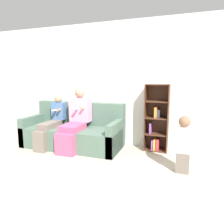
{
  "coord_description": "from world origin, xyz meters",
  "views": [
    {
      "loc": [
        1.67,
        -3.04,
        1.39
      ],
      "look_at": [
        0.43,
        0.59,
        0.76
      ],
      "focal_mm": 32.0,
      "sensor_mm": 36.0,
      "label": 1
    }
  ],
  "objects_px": {
    "couch": "(74,132)",
    "toddler_standing": "(183,144)",
    "adult_seated": "(76,118)",
    "child_seated": "(51,121)",
    "bookshelf": "(156,121)"
  },
  "relations": [
    {
      "from": "adult_seated",
      "to": "bookshelf",
      "type": "xyz_separation_m",
      "value": [
        1.54,
        0.42,
        -0.04
      ]
    },
    {
      "from": "adult_seated",
      "to": "bookshelf",
      "type": "height_order",
      "value": "bookshelf"
    },
    {
      "from": "adult_seated",
      "to": "toddler_standing",
      "type": "relative_size",
      "value": 1.42
    },
    {
      "from": "child_seated",
      "to": "bookshelf",
      "type": "relative_size",
      "value": 0.81
    },
    {
      "from": "couch",
      "to": "adult_seated",
      "type": "distance_m",
      "value": 0.37
    },
    {
      "from": "couch",
      "to": "bookshelf",
      "type": "bearing_deg",
      "value": 10.31
    },
    {
      "from": "couch",
      "to": "toddler_standing",
      "type": "relative_size",
      "value": 2.34
    },
    {
      "from": "toddler_standing",
      "to": "bookshelf",
      "type": "relative_size",
      "value": 0.67
    },
    {
      "from": "couch",
      "to": "adult_seated",
      "type": "height_order",
      "value": "adult_seated"
    },
    {
      "from": "couch",
      "to": "bookshelf",
      "type": "height_order",
      "value": "bookshelf"
    },
    {
      "from": "bookshelf",
      "to": "toddler_standing",
      "type": "bearing_deg",
      "value": -60.64
    },
    {
      "from": "couch",
      "to": "bookshelf",
      "type": "relative_size",
      "value": 1.56
    },
    {
      "from": "couch",
      "to": "adult_seated",
      "type": "relative_size",
      "value": 1.65
    },
    {
      "from": "adult_seated",
      "to": "bookshelf",
      "type": "bearing_deg",
      "value": 15.07
    },
    {
      "from": "bookshelf",
      "to": "adult_seated",
      "type": "bearing_deg",
      "value": -164.93
    }
  ]
}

